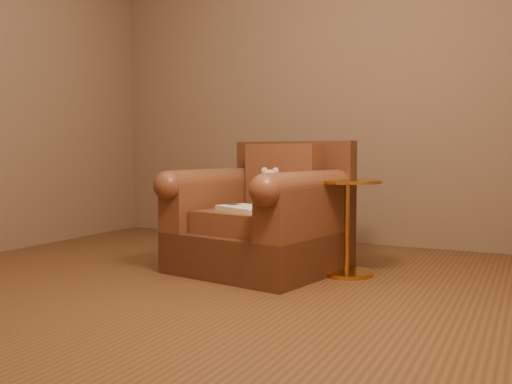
% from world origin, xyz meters
% --- Properties ---
extents(floor, '(4.00, 4.00, 0.00)m').
position_xyz_m(floor, '(0.00, 0.00, 0.00)').
color(floor, brown).
rests_on(floor, ground).
extents(armchair, '(1.10, 1.06, 0.85)m').
position_xyz_m(armchair, '(0.12, 0.66, 0.33)').
color(armchair, '#4B2919').
rests_on(armchair, floor).
extents(teddy_bear, '(0.20, 0.22, 0.27)m').
position_xyz_m(teddy_bear, '(0.12, 0.74, 0.51)').
color(teddy_bear, beige).
rests_on(teddy_bear, armchair).
extents(guidebook, '(0.44, 0.38, 0.03)m').
position_xyz_m(guidebook, '(0.10, 0.47, 0.42)').
color(guidebook, beige).
rests_on(guidebook, armchair).
extents(side_table, '(0.43, 0.43, 0.60)m').
position_xyz_m(side_table, '(0.67, 0.75, 0.32)').
color(side_table, gold).
rests_on(side_table, floor).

